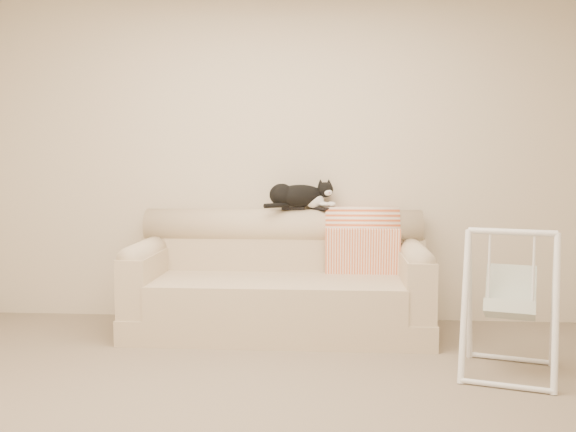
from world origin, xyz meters
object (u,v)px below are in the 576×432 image
object	(u,v)px
remote_b	(319,208)
tuxedo_cat	(299,196)
sofa	(280,284)
remote_a	(293,208)
baby_swing	(510,302)

from	to	relation	value
remote_b	tuxedo_cat	xyz separation A→B (m)	(-0.16, 0.00, 0.10)
sofa	remote_a	world-z (taller)	remote_a
remote_b	tuxedo_cat	world-z (taller)	tuxedo_cat
sofa	remote_a	distance (m)	0.61
remote_b	sofa	bearing A→B (deg)	-141.43
sofa	baby_swing	world-z (taller)	sofa
remote_a	baby_swing	xyz separation A→B (m)	(1.37, -1.14, -0.47)
remote_a	remote_b	size ratio (longest dim) A/B	1.20
remote_b	tuxedo_cat	distance (m)	0.18
tuxedo_cat	sofa	bearing A→B (deg)	-119.94
remote_b	baby_swing	distance (m)	1.69
remote_a	tuxedo_cat	size ratio (longest dim) A/B	0.33
remote_b	baby_swing	size ratio (longest dim) A/B	0.18
remote_a	tuxedo_cat	world-z (taller)	tuxedo_cat
remote_a	remote_b	world-z (taller)	remote_a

